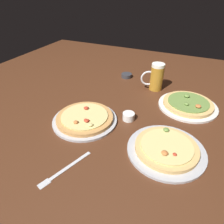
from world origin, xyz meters
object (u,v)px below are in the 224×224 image
(ramekin_butter, at_px, (127,75))
(fork_left, at_px, (65,169))
(pizza_plate_far, at_px, (188,104))
(pizza_plate_near, at_px, (85,119))
(pizza_plate_side, at_px, (166,149))
(beer_mug_dark, at_px, (156,77))
(ramekin_sauce, at_px, (129,116))

(ramekin_butter, bearing_deg, fork_left, -84.34)
(pizza_plate_far, relative_size, ramekin_butter, 4.23)
(pizza_plate_near, xyz_separation_m, ramekin_butter, (0.00, 0.60, -0.00))
(pizza_plate_side, bearing_deg, ramekin_butter, 123.29)
(pizza_plate_far, distance_m, fork_left, 0.76)
(fork_left, bearing_deg, ramekin_butter, 95.66)
(fork_left, bearing_deg, pizza_plate_side, 37.77)
(pizza_plate_side, height_order, beer_mug_dark, beer_mug_dark)
(ramekin_sauce, xyz_separation_m, ramekin_butter, (-0.20, 0.49, -0.01))
(ramekin_butter, relative_size, fork_left, 0.34)
(pizza_plate_near, distance_m, beer_mug_dark, 0.56)
(ramekin_butter, bearing_deg, beer_mug_dark, -23.12)
(beer_mug_dark, relative_size, fork_left, 0.76)
(pizza_plate_near, distance_m, fork_left, 0.32)
(ramekin_butter, xyz_separation_m, fork_left, (0.09, -0.91, -0.01))
(pizza_plate_far, distance_m, ramekin_sauce, 0.37)
(pizza_plate_side, distance_m, fork_left, 0.42)
(pizza_plate_far, xyz_separation_m, ramekin_butter, (-0.46, 0.24, -0.00))
(ramekin_butter, bearing_deg, pizza_plate_side, -56.71)
(pizza_plate_near, xyz_separation_m, beer_mug_dark, (0.24, 0.50, 0.07))
(beer_mug_dark, relative_size, ramekin_sauce, 2.81)
(pizza_plate_near, distance_m, pizza_plate_side, 0.43)
(pizza_plate_far, height_order, ramekin_sauce, pizza_plate_far)
(pizza_plate_near, xyz_separation_m, pizza_plate_far, (0.47, 0.36, -0.00))
(ramekin_butter, distance_m, fork_left, 0.91)
(ramekin_butter, height_order, fork_left, ramekin_butter)
(ramekin_sauce, height_order, ramekin_butter, ramekin_sauce)
(pizza_plate_near, relative_size, ramekin_butter, 4.26)
(beer_mug_dark, bearing_deg, ramekin_sauce, -95.73)
(ramekin_sauce, bearing_deg, fork_left, -104.73)
(pizza_plate_far, relative_size, ramekin_sauce, 5.27)
(pizza_plate_far, relative_size, beer_mug_dark, 1.88)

